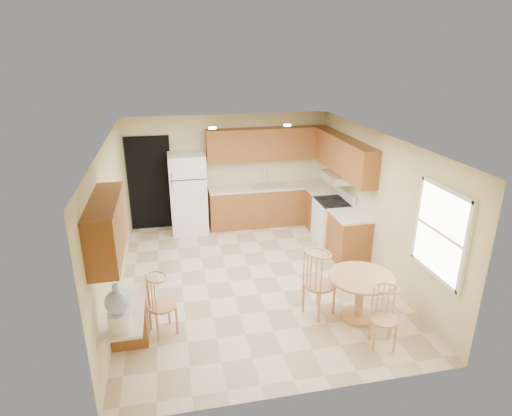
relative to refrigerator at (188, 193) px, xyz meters
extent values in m
plane|color=beige|center=(0.95, -2.40, -0.88)|extent=(5.50, 5.50, 0.00)
cube|color=white|center=(0.95, -2.40, 1.62)|extent=(4.50, 5.50, 0.02)
cube|color=beige|center=(0.95, 0.35, 0.37)|extent=(4.50, 0.02, 2.50)
cube|color=beige|center=(0.95, -5.15, 0.37)|extent=(4.50, 0.02, 2.50)
cube|color=beige|center=(-1.30, -2.40, 0.37)|extent=(0.02, 5.50, 2.50)
cube|color=beige|center=(3.20, -2.40, 0.37)|extent=(0.02, 5.50, 2.50)
cube|color=black|center=(-0.80, 0.34, 0.17)|extent=(0.90, 0.02, 2.10)
cube|color=brown|center=(1.83, 0.05, -0.44)|extent=(2.75, 0.60, 0.87)
cube|color=beige|center=(1.83, 0.05, 0.01)|extent=(2.75, 0.63, 0.04)
cube|color=brown|center=(2.90, -0.54, -0.44)|extent=(0.60, 0.59, 0.87)
cube|color=beige|center=(2.90, -0.54, 0.01)|extent=(0.63, 0.59, 0.04)
cube|color=brown|center=(2.90, -2.00, -0.44)|extent=(0.60, 0.80, 0.87)
cube|color=beige|center=(2.90, -2.00, 0.01)|extent=(0.63, 0.80, 0.04)
cube|color=brown|center=(1.83, 0.19, 0.97)|extent=(2.75, 0.33, 0.70)
cube|color=brown|center=(3.04, -1.19, 0.97)|extent=(0.33, 2.42, 0.70)
cube|color=brown|center=(-1.13, -4.00, 0.97)|extent=(0.33, 1.40, 0.70)
cube|color=silver|center=(1.80, 0.05, 0.04)|extent=(0.78, 0.44, 0.01)
cube|color=silver|center=(2.95, -1.22, 0.54)|extent=(0.50, 0.76, 0.14)
cube|color=brown|center=(-1.05, -3.72, -0.52)|extent=(0.48, 0.42, 0.72)
cube|color=beige|center=(-1.05, -4.10, -0.13)|extent=(0.50, 1.20, 0.04)
cube|color=white|center=(3.18, -4.25, 0.62)|extent=(0.05, 1.00, 1.20)
cube|color=white|center=(3.17, -4.25, 1.24)|extent=(0.05, 1.10, 0.06)
cube|color=white|center=(3.17, -4.25, 0.00)|extent=(0.05, 1.10, 0.06)
cube|color=white|center=(3.17, -4.78, 0.62)|extent=(0.05, 0.06, 1.28)
cube|color=white|center=(3.17, -3.72, 0.62)|extent=(0.05, 0.06, 1.28)
cylinder|color=white|center=(0.45, -1.20, 1.61)|extent=(0.14, 0.14, 0.02)
cylinder|color=white|center=(1.85, -1.20, 1.61)|extent=(0.14, 0.14, 0.02)
cube|color=white|center=(0.00, 0.00, 0.00)|extent=(0.77, 0.72, 1.75)
cube|color=black|center=(0.00, -0.37, 0.41)|extent=(0.76, 0.01, 0.02)
cube|color=silver|center=(-0.33, -0.38, 0.31)|extent=(0.03, 0.03, 0.18)
cube|color=silver|center=(-0.33, -0.38, 0.51)|extent=(0.03, 0.03, 0.14)
cube|color=white|center=(2.87, -1.22, -0.43)|extent=(0.65, 0.76, 0.90)
cube|color=black|center=(2.87, -1.22, 0.03)|extent=(0.64, 0.75, 0.02)
cube|color=white|center=(3.15, -1.22, 0.12)|extent=(0.06, 0.76, 0.18)
cylinder|color=tan|center=(2.28, -3.86, -0.85)|extent=(0.52, 0.52, 0.06)
cylinder|color=tan|center=(2.28, -3.86, -0.53)|extent=(0.13, 0.13, 0.64)
cylinder|color=tan|center=(2.28, -3.86, -0.18)|extent=(0.97, 0.97, 0.04)
cylinder|color=tan|center=(1.73, -3.61, -0.38)|extent=(0.46, 0.46, 0.04)
cylinder|color=tan|center=(1.56, -3.45, -0.63)|extent=(0.04, 0.04, 0.49)
cylinder|color=tan|center=(1.89, -3.45, -0.63)|extent=(0.04, 0.04, 0.49)
cylinder|color=tan|center=(1.56, -3.78, -0.63)|extent=(0.04, 0.04, 0.49)
cylinder|color=tan|center=(1.89, -3.78, -0.63)|extent=(0.04, 0.04, 0.49)
cylinder|color=tan|center=(2.33, -4.51, -0.47)|extent=(0.38, 0.38, 0.04)
cylinder|color=tan|center=(2.19, -4.38, -0.67)|extent=(0.03, 0.03, 0.41)
cylinder|color=tan|center=(2.46, -4.38, -0.67)|extent=(0.03, 0.03, 0.41)
cylinder|color=tan|center=(2.19, -4.65, -0.67)|extent=(0.03, 0.03, 0.41)
cylinder|color=tan|center=(2.46, -4.65, -0.67)|extent=(0.03, 0.03, 0.41)
cylinder|color=tan|center=(-0.60, -3.60, -0.45)|extent=(0.40, 0.40, 0.04)
cylinder|color=tan|center=(-0.74, -3.46, -0.66)|extent=(0.03, 0.03, 0.43)
cylinder|color=tan|center=(-0.46, -3.46, -0.66)|extent=(0.03, 0.03, 0.43)
cylinder|color=tan|center=(-0.74, -3.74, -0.66)|extent=(0.03, 0.03, 0.43)
cylinder|color=tan|center=(-0.46, -3.74, -0.66)|extent=(0.03, 0.03, 0.43)
cylinder|color=white|center=(-1.05, -4.52, 0.01)|extent=(0.27, 0.27, 0.23)
sphere|color=#9AB5EF|center=(-1.05, -4.52, 0.26)|extent=(0.29, 0.29, 0.29)
cylinder|color=#9AB5EF|center=(-1.05, -4.52, 0.45)|extent=(0.07, 0.07, 0.08)
camera|label=1|loc=(-0.36, -8.92, 2.97)|focal=30.00mm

